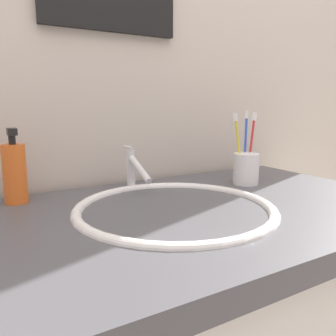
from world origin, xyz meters
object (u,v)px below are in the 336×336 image
toothbrush_blue (246,141)px  soap_dispenser (15,172)px  toothbrush_yellow (238,143)px  toothbrush_cup (246,169)px  toothbrush_red (251,143)px  faucet (134,168)px

toothbrush_blue → soap_dispenser: bearing=170.7°
toothbrush_yellow → toothbrush_cup: bearing=-42.8°
toothbrush_cup → toothbrush_red: (0.03, 0.02, 0.07)m
toothbrush_yellow → toothbrush_blue: bearing=15.4°
toothbrush_cup → faucet: bearing=160.8°
toothbrush_cup → toothbrush_yellow: toothbrush_yellow is taller
toothbrush_red → toothbrush_blue: bearing=147.1°
toothbrush_red → soap_dispenser: toothbrush_red is taller
faucet → toothbrush_blue: 0.35m
toothbrush_yellow → soap_dispenser: 0.61m
toothbrush_yellow → toothbrush_red: (0.05, 0.00, -0.00)m
toothbrush_cup → toothbrush_red: toothbrush_red is taller
toothbrush_blue → soap_dispenser: (-0.63, 0.10, -0.05)m
toothbrush_blue → soap_dispenser: size_ratio=1.17×
toothbrush_yellow → soap_dispenser: (-0.59, 0.11, -0.05)m
toothbrush_yellow → faucet: bearing=162.7°
soap_dispenser → faucet: bearing=-4.1°
toothbrush_cup → toothbrush_blue: toothbrush_blue is taller
faucet → toothbrush_blue: toothbrush_blue is taller
toothbrush_cup → toothbrush_red: size_ratio=0.45×
toothbrush_yellow → soap_dispenser: toothbrush_yellow is taller
toothbrush_yellow → toothbrush_blue: 0.04m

